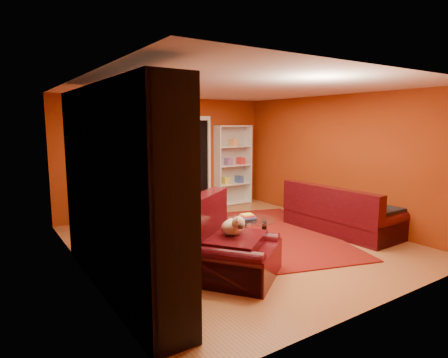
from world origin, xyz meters
TOP-DOWN VIEW (x-y plane):
  - floor at (0.00, 0.00)m, footprint 5.00×5.50m
  - ceiling at (0.00, 0.00)m, footprint 5.00×5.50m
  - wall_back at (0.00, 2.77)m, footprint 5.00×0.05m
  - wall_left at (-2.52, 0.00)m, footprint 0.05×5.50m
  - wall_right at (2.52, 0.00)m, footprint 0.05×5.50m
  - doorway at (0.60, 2.73)m, footprint 1.06×0.60m
  - rug at (0.30, 0.18)m, footprint 3.99×4.33m
  - media_unit at (-2.27, -0.69)m, footprint 0.51×3.22m
  - christmas_tree at (-1.32, 1.89)m, footprint 1.04×1.04m
  - gift_box_teal at (-1.18, 1.53)m, footprint 0.41×0.41m
  - gift_box_green at (-0.20, 2.05)m, footprint 0.33×0.33m
  - white_bookshelf at (1.71, 2.57)m, footprint 0.95×0.36m
  - armchair at (-0.88, -1.20)m, footprint 1.60×1.60m
  - dog at (-0.87, -1.13)m, footprint 0.50×0.48m
  - sofa at (2.02, -0.57)m, footprint 1.01×2.15m
  - coffee_table at (0.16, -0.19)m, footprint 0.92×0.92m
  - acrylic_chair at (-0.04, 1.49)m, footprint 0.58×0.62m

SIDE VIEW (x-z plane):
  - floor at x=0.00m, z-range -0.05..0.00m
  - rug at x=0.30m, z-range 0.00..0.02m
  - gift_box_green at x=-0.20m, z-range 0.00..0.27m
  - gift_box_teal at x=-1.18m, z-range 0.00..0.31m
  - coffee_table at x=0.16m, z-range -0.04..0.48m
  - armchair at x=-0.88m, z-range 0.00..0.90m
  - sofa at x=2.02m, z-range 0.00..0.91m
  - acrylic_chair at x=-0.04m, z-range 0.00..0.94m
  - dog at x=-0.87m, z-range 0.52..0.81m
  - christmas_tree at x=-1.32m, z-range -0.03..1.70m
  - white_bookshelf at x=1.71m, z-range -0.03..2.00m
  - doorway at x=0.60m, z-range -0.03..2.13m
  - media_unit at x=-2.27m, z-range 0.00..2.46m
  - wall_back at x=0.00m, z-range 0.00..2.60m
  - wall_left at x=-2.52m, z-range 0.00..2.60m
  - wall_right at x=2.52m, z-range 0.00..2.60m
  - ceiling at x=0.00m, z-range 2.60..2.65m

